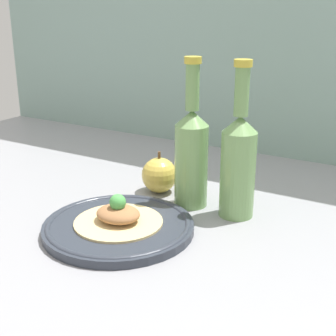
{
  "coord_description": "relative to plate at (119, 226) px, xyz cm",
  "views": [
    {
      "loc": [
        35.62,
        -58.65,
        35.34
      ],
      "look_at": [
        -2.86,
        5.9,
        9.64
      ],
      "focal_mm": 50.0,
      "sensor_mm": 36.0,
      "label": 1
    }
  ],
  "objects": [
    {
      "name": "plate",
      "position": [
        0.0,
        0.0,
        0.0
      ],
      "size": [
        25.26,
        25.26,
        1.72
      ],
      "color": "#2D333D",
      "rests_on": "ground_plane"
    },
    {
      "name": "apple",
      "position": [
        -3.49,
        18.57,
        2.66
      ],
      "size": [
        7.14,
        7.14,
        8.5
      ],
      "color": "gold",
      "rests_on": "ground_plane"
    },
    {
      "name": "ground_plane",
      "position": [
        7.7,
        2.11,
        -2.91
      ],
      "size": [
        180.0,
        110.0,
        4.0
      ],
      "primitive_type": "cube",
      "color": "gray"
    },
    {
      "name": "plated_food",
      "position": [
        0.0,
        0.0,
        1.83
      ],
      "size": [
        14.82,
        14.82,
        5.16
      ],
      "color": "#D6BC7F",
      "rests_on": "plate"
    },
    {
      "name": "cider_bottle_right",
      "position": [
        14.29,
        16.04,
        9.32
      ],
      "size": [
        6.17,
        6.17,
        27.55
      ],
      "color": "#729E5B",
      "rests_on": "ground_plane"
    },
    {
      "name": "cider_bottle_left",
      "position": [
        5.05,
        16.04,
        9.32
      ],
      "size": [
        6.17,
        6.17,
        27.55
      ],
      "color": "#729E5B",
      "rests_on": "ground_plane"
    }
  ]
}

